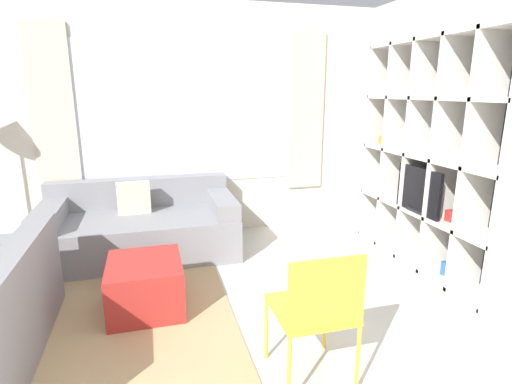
# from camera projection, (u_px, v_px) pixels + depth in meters

# --- Properties ---
(wall_back) EXTENTS (5.83, 0.11, 2.70)m
(wall_back) POSITION_uv_depth(u_px,v_px,m) (190.00, 122.00, 4.67)
(wall_back) COLOR beige
(wall_back) RESTS_ON ground_plane
(wall_right) EXTENTS (0.07, 4.45, 2.70)m
(wall_right) POSITION_uv_depth(u_px,v_px,m) (462.00, 131.00, 3.72)
(wall_right) COLOR beige
(wall_right) RESTS_ON ground_plane
(area_rug) EXTENTS (2.12, 2.40, 0.01)m
(area_rug) POSITION_uv_depth(u_px,v_px,m) (95.00, 310.00, 3.19)
(area_rug) COLOR tan
(area_rug) RESTS_ON ground_plane
(shelving_unit) EXTENTS (0.37, 1.93, 2.20)m
(shelving_unit) POSITION_uv_depth(u_px,v_px,m) (434.00, 158.00, 3.83)
(shelving_unit) COLOR #232328
(shelving_unit) RESTS_ON ground_plane
(couch_main) EXTENTS (1.97, 1.00, 0.77)m
(couch_main) POSITION_uv_depth(u_px,v_px,m) (141.00, 228.00, 4.27)
(couch_main) COLOR gray
(couch_main) RESTS_ON ground_plane
(ottoman) EXTENTS (0.57, 0.64, 0.41)m
(ottoman) POSITION_uv_depth(u_px,v_px,m) (146.00, 285.00, 3.18)
(ottoman) COLOR #A82823
(ottoman) RESTS_ON ground_plane
(folding_chair) EXTENTS (0.44, 0.46, 0.86)m
(folding_chair) POSITION_uv_depth(u_px,v_px,m) (317.00, 307.00, 2.28)
(folding_chair) COLOR gold
(folding_chair) RESTS_ON ground_plane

